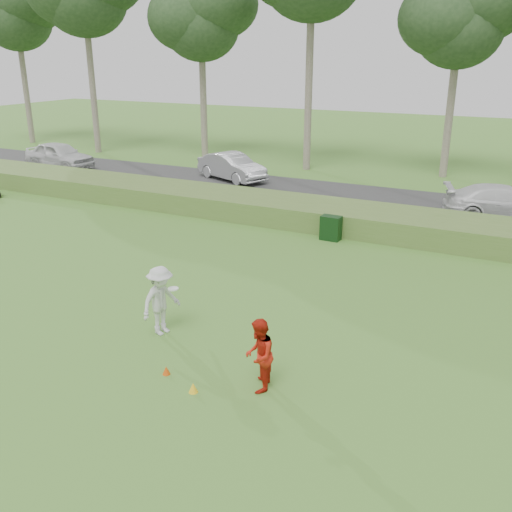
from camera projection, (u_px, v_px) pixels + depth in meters
The scene contains 14 objects.
ground at pixel (182, 357), 13.69m from camera, with size 120.00×120.00×0.00m, color #3C7426.
reed_strip at pixel (342, 217), 23.64m from camera, with size 80.00×3.00×0.90m, color #486C2B.
park_road at pixel (374, 200), 27.99m from camera, with size 80.00×6.00×0.06m, color #2D2D2D.
tree_0 at pixel (16, 12), 42.83m from camera, with size 6.76×6.76×13.00m.
tree_2 at pixel (201, 18), 36.76m from camera, with size 6.50×6.50×12.00m.
tree_4 at pixel (460, 19), 30.56m from camera, with size 6.24×6.24×11.50m.
player_white at pixel (161, 301), 14.57m from camera, with size 1.00×1.31×1.84m.
player_red at pixel (259, 355), 12.13m from camera, with size 0.80×0.62×1.65m, color red.
cone_orange at pixel (166, 370), 12.93m from camera, with size 0.18×0.18×0.20m, color #D84B0B.
cone_yellow at pixel (193, 388), 12.24m from camera, with size 0.20×0.20×0.22m, color yellow.
utility_cabinet at pixel (331, 228), 22.09m from camera, with size 0.76×0.48×0.95m, color black.
car_left at pixel (60, 155), 35.34m from camera, with size 1.90×4.73×1.61m, color silver.
car_mid at pixel (232, 167), 32.12m from camera, with size 1.58×4.53×1.49m, color #B5B6BA.
car_right at pixel (504, 203), 24.56m from camera, with size 2.04×5.01×1.45m, color silver.
Camera 1 is at (7.01, -9.99, 6.92)m, focal length 40.00 mm.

